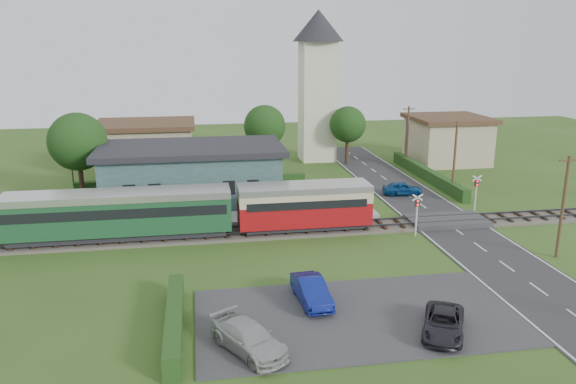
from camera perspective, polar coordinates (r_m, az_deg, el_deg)
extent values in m
plane|color=#2D4C19|center=(41.69, 4.39, -4.77)|extent=(120.00, 120.00, 0.00)
cube|color=#4C443D|center=(43.49, 3.77, -3.76)|extent=(76.00, 3.20, 0.20)
cube|color=#3F3F47|center=(42.73, 3.99, -3.67)|extent=(76.00, 0.08, 0.15)
cube|color=#3F3F47|center=(44.05, 3.56, -3.08)|extent=(76.00, 0.08, 0.15)
cube|color=#28282B|center=(45.04, 16.87, -3.84)|extent=(6.00, 70.00, 0.05)
cube|color=#333335|center=(30.70, 7.03, -12.43)|extent=(17.00, 9.00, 0.08)
cube|color=#333335|center=(46.68, 15.83, -2.83)|extent=(6.20, 3.40, 0.45)
cube|color=gray|center=(45.42, -9.57, -2.95)|extent=(30.00, 3.00, 0.45)
cube|color=beige|center=(45.79, -19.70, -1.64)|extent=(2.00, 2.00, 2.40)
cube|color=#232328|center=(45.45, -19.85, -0.10)|extent=(2.30, 2.30, 0.15)
cube|color=#467675|center=(50.42, -9.70, 1.44)|extent=(15.00, 8.00, 4.80)
cube|color=#232328|center=(49.86, -9.83, 4.40)|extent=(16.00, 9.00, 0.50)
cube|color=#232328|center=(46.94, -9.62, -1.23)|extent=(1.20, 0.12, 2.20)
cube|color=black|center=(46.91, -15.80, 0.04)|extent=(1.00, 0.12, 1.20)
cube|color=black|center=(46.72, -13.37, 0.14)|extent=(1.00, 0.12, 1.20)
cube|color=black|center=(46.66, -6.01, 0.46)|extent=(1.00, 0.12, 1.20)
cube|color=black|center=(46.82, -3.57, 0.56)|extent=(1.00, 0.12, 1.20)
cube|color=#232328|center=(43.00, 1.63, -3.27)|extent=(9.00, 2.20, 0.50)
cube|color=#9D0E12|center=(42.69, 1.64, -2.00)|extent=(10.00, 2.80, 1.80)
cube|color=beige|center=(42.34, 1.65, -0.38)|extent=(10.00, 2.82, 0.90)
cube|color=black|center=(42.44, 1.65, -0.84)|extent=(9.00, 2.88, 0.60)
cube|color=beige|center=(42.17, 1.66, 0.47)|extent=(10.00, 2.90, 0.45)
cube|color=#232328|center=(42.65, -16.65, -4.09)|extent=(15.20, 2.20, 0.50)
cube|color=#1B4C2A|center=(42.20, -16.81, -2.16)|extent=(16.00, 2.80, 2.60)
cube|color=black|center=(42.08, -16.85, -1.64)|extent=(15.40, 2.86, 0.70)
cube|color=beige|center=(41.81, -16.95, -0.33)|extent=(16.00, 2.90, 0.50)
cube|color=beige|center=(67.97, 3.00, 9.11)|extent=(4.00, 4.00, 14.00)
cone|color=#232328|center=(67.61, 3.11, 16.55)|extent=(6.00, 6.00, 3.60)
cube|color=tan|center=(64.32, -14.19, 4.26)|extent=(10.00, 8.00, 5.00)
cube|color=#472D1E|center=(63.88, -14.35, 6.68)|extent=(10.80, 8.80, 0.50)
cube|color=tan|center=(69.68, 15.86, 4.97)|extent=(8.00, 8.00, 5.00)
cube|color=#472D1E|center=(69.27, 16.02, 7.20)|extent=(8.80, 8.80, 0.50)
cube|color=#193814|center=(29.40, -11.47, -12.73)|extent=(0.80, 9.00, 1.20)
cube|color=#193814|center=(60.55, 13.92, 1.77)|extent=(0.80, 18.00, 1.20)
cube|color=#193814|center=(55.21, -9.63, 0.77)|extent=(22.00, 0.80, 1.30)
cylinder|color=#332316|center=(54.42, -20.27, 1.36)|extent=(0.44, 0.44, 4.12)
sphere|color=#143311|center=(53.78, -20.59, 4.81)|extent=(5.20, 5.20, 5.20)
cylinder|color=#332316|center=(62.69, -2.35, 3.90)|extent=(0.44, 0.44, 3.85)
sphere|color=#143311|center=(62.15, -2.39, 6.72)|extent=(4.60, 4.60, 4.60)
cylinder|color=#332316|center=(66.58, 6.02, 4.38)|extent=(0.44, 0.44, 3.58)
sphere|color=#143311|center=(66.10, 6.09, 6.84)|extent=(4.20, 4.20, 4.20)
cylinder|color=#473321|center=(41.27, 26.13, -1.44)|extent=(0.22, 0.22, 7.00)
cube|color=#473321|center=(40.56, 26.65, 2.90)|extent=(1.40, 0.10, 0.10)
cylinder|color=#473321|center=(54.62, 16.56, 3.27)|extent=(0.22, 0.22, 7.00)
cube|color=#473321|center=(54.08, 16.82, 6.58)|extent=(1.40, 0.10, 0.10)
cylinder|color=#473321|center=(65.42, 12.03, 5.46)|extent=(0.22, 0.22, 7.00)
cube|color=#473321|center=(64.97, 12.19, 8.24)|extent=(1.40, 0.10, 0.10)
cylinder|color=silver|center=(42.79, 12.92, -2.48)|extent=(0.12, 0.12, 3.00)
cube|color=#232328|center=(42.47, 13.01, -1.07)|extent=(0.35, 0.18, 0.55)
sphere|color=#FF190C|center=(42.33, 13.08, -0.91)|extent=(0.14, 0.14, 0.14)
sphere|color=#FF190C|center=(42.41, 13.06, -1.30)|extent=(0.14, 0.14, 0.14)
cube|color=silver|center=(42.36, 13.04, -0.55)|extent=(0.84, 0.05, 0.55)
cube|color=silver|center=(42.36, 13.04, -0.55)|extent=(0.84, 0.05, 0.55)
cylinder|color=silver|center=(49.96, 18.52, -0.34)|extent=(0.12, 0.12, 3.00)
cube|color=#232328|center=(49.69, 18.63, 0.88)|extent=(0.35, 0.18, 0.55)
sphere|color=#FF190C|center=(49.56, 18.71, 1.02)|extent=(0.14, 0.14, 0.14)
sphere|color=#FF190C|center=(49.63, 18.68, 0.68)|extent=(0.14, 0.14, 0.14)
cube|color=silver|center=(49.60, 18.67, 1.33)|extent=(0.84, 0.05, 0.55)
cube|color=silver|center=(49.60, 18.67, 1.33)|extent=(0.84, 0.05, 0.55)
cylinder|color=#3F3F47|center=(60.48, -21.17, 3.01)|extent=(0.14, 0.14, 5.00)
sphere|color=orange|center=(60.04, -21.39, 5.34)|extent=(0.30, 0.30, 0.30)
cylinder|color=#3F3F47|center=(70.82, 11.89, 5.38)|extent=(0.14, 0.14, 5.00)
sphere|color=orange|center=(70.45, 12.00, 7.38)|extent=(0.30, 0.30, 0.30)
imported|color=navy|center=(53.89, 11.55, 0.36)|extent=(3.90, 2.09, 1.26)
imported|color=navy|center=(31.63, 2.39, -9.98)|extent=(1.79, 4.28, 1.38)
imported|color=#ACACAC|center=(27.18, -4.01, -14.56)|extent=(3.95, 4.94, 1.34)
imported|color=#24222B|center=(29.58, 15.52, -12.70)|extent=(3.59, 4.57, 1.15)
imported|color=gray|center=(45.61, 0.73, -1.14)|extent=(0.78, 0.63, 1.85)
imported|color=gray|center=(45.18, -16.33, -1.91)|extent=(0.97, 1.10, 1.89)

